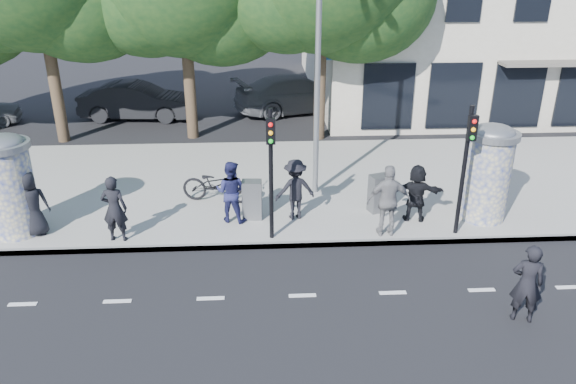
{
  "coord_description": "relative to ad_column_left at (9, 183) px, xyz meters",
  "views": [
    {
      "loc": [
        -0.87,
        -8.88,
        7.03
      ],
      "look_at": [
        -0.2,
        3.5,
        1.56
      ],
      "focal_mm": 35.0,
      "sensor_mm": 36.0,
      "label": 1
    }
  ],
  "objects": [
    {
      "name": "ground",
      "position": [
        7.2,
        -4.5,
        -1.54
      ],
      "size": [
        120.0,
        120.0,
        0.0
      ],
      "primitive_type": "plane",
      "color": "black",
      "rests_on": "ground"
    },
    {
      "name": "sidewalk",
      "position": [
        7.2,
        3.0,
        -1.46
      ],
      "size": [
        40.0,
        8.0,
        0.15
      ],
      "primitive_type": "cube",
      "color": "gray",
      "rests_on": "ground"
    },
    {
      "name": "curb",
      "position": [
        7.2,
        -0.95,
        -1.46
      ],
      "size": [
        40.0,
        0.1,
        0.16
      ],
      "primitive_type": "cube",
      "color": "slate",
      "rests_on": "ground"
    },
    {
      "name": "lane_dash_far",
      "position": [
        7.2,
        -3.1,
        -1.53
      ],
      "size": [
        32.0,
        0.12,
        0.01
      ],
      "primitive_type": "cube",
      "color": "silver",
      "rests_on": "ground"
    },
    {
      "name": "ad_column_left",
      "position": [
        0.0,
        0.0,
        0.0
      ],
      "size": [
        1.36,
        1.36,
        2.65
      ],
      "color": "beige",
      "rests_on": "sidewalk"
    },
    {
      "name": "ad_column_right",
      "position": [
        12.4,
        0.2,
        0.0
      ],
      "size": [
        1.36,
        1.36,
        2.65
      ],
      "color": "beige",
      "rests_on": "sidewalk"
    },
    {
      "name": "traffic_pole_near",
      "position": [
        6.6,
        -0.71,
        0.69
      ],
      "size": [
        0.22,
        0.31,
        3.4
      ],
      "color": "black",
      "rests_on": "sidewalk"
    },
    {
      "name": "traffic_pole_far",
      "position": [
        11.4,
        -0.71,
        0.69
      ],
      "size": [
        0.22,
        0.31,
        3.4
      ],
      "color": "black",
      "rests_on": "sidewalk"
    },
    {
      "name": "street_lamp",
      "position": [
        8.0,
        2.13,
        3.26
      ],
      "size": [
        0.25,
        0.93,
        8.0
      ],
      "color": "slate",
      "rests_on": "sidewalk"
    },
    {
      "name": "ped_a",
      "position": [
        0.51,
        -0.16,
        -0.52
      ],
      "size": [
        0.97,
        0.78,
        1.74
      ],
      "primitive_type": "imported",
      "rotation": [
        0.0,
        0.0,
        3.44
      ],
      "color": "black",
      "rests_on": "sidewalk"
    },
    {
      "name": "ped_b",
      "position": [
        2.69,
        -0.57,
        -0.52
      ],
      "size": [
        0.66,
        0.46,
        1.74
      ],
      "primitive_type": "imported",
      "rotation": [
        0.0,
        0.0,
        3.07
      ],
      "color": "black",
      "rests_on": "sidewalk"
    },
    {
      "name": "ped_c",
      "position": [
        5.54,
        0.38,
        -0.54
      ],
      "size": [
        0.97,
        0.85,
        1.7
      ],
      "primitive_type": "imported",
      "rotation": [
        0.0,
        0.0,
        2.87
      ],
      "color": "#1F204D",
      "rests_on": "sidewalk"
    },
    {
      "name": "ped_d",
      "position": [
        7.27,
        0.46,
        -0.54
      ],
      "size": [
        1.2,
        0.84,
        1.69
      ],
      "primitive_type": "imported",
      "rotation": [
        0.0,
        0.0,
        3.35
      ],
      "color": "black",
      "rests_on": "sidewalk"
    },
    {
      "name": "ped_e",
      "position": [
        9.57,
        -0.65,
        -0.43
      ],
      "size": [
        1.12,
        0.65,
        1.91
      ],
      "primitive_type": "imported",
      "rotation": [
        0.0,
        0.0,
        3.15
      ],
      "color": "slate",
      "rests_on": "sidewalk"
    },
    {
      "name": "ped_f",
      "position": [
        10.5,
        0.15,
        -0.59
      ],
      "size": [
        1.55,
        0.81,
        1.59
      ],
      "primitive_type": "imported",
      "rotation": [
        0.0,
        0.0,
        2.94
      ],
      "color": "black",
      "rests_on": "sidewalk"
    },
    {
      "name": "man_road",
      "position": [
        11.6,
        -4.18,
        -0.68
      ],
      "size": [
        0.72,
        0.57,
        1.72
      ],
      "primitive_type": "imported",
      "rotation": [
        0.0,
        0.0,
        2.86
      ],
      "color": "black",
      "rests_on": "ground"
    },
    {
      "name": "bicycle",
      "position": [
        5.08,
        1.64,
        -0.85
      ],
      "size": [
        1.14,
        2.17,
        1.08
      ],
      "primitive_type": "imported",
      "rotation": [
        0.0,
        0.0,
        1.36
      ],
      "color": "black",
      "rests_on": "sidewalk"
    },
    {
      "name": "cabinet_left",
      "position": [
        6.1,
        0.5,
        -0.84
      ],
      "size": [
        0.55,
        0.41,
        1.09
      ],
      "primitive_type": "cube",
      "rotation": [
        0.0,
        0.0,
        -0.06
      ],
      "color": "slate",
      "rests_on": "sidewalk"
    },
    {
      "name": "cabinet_right",
      "position": [
        9.63,
        0.76,
        -0.85
      ],
      "size": [
        0.61,
        0.52,
        1.08
      ],
      "primitive_type": "cube",
      "rotation": [
        0.0,
        0.0,
        0.33
      ],
      "color": "slate",
      "rests_on": "sidewalk"
    },
    {
      "name": "car_mid",
      "position": [
        1.04,
        10.93,
        -0.74
      ],
      "size": [
        2.05,
        4.96,
        1.6
      ],
      "primitive_type": "imported",
      "rotation": [
        0.0,
        0.0,
        1.5
      ],
      "color": "black",
      "rests_on": "ground"
    },
    {
      "name": "car_right",
      "position": [
        8.11,
        11.76,
        -0.7
      ],
      "size": [
        4.11,
        6.19,
        1.67
      ],
      "primitive_type": "imported",
      "rotation": [
        0.0,
        0.0,
        1.91
      ],
      "color": "#595B61",
      "rests_on": "ground"
    }
  ]
}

